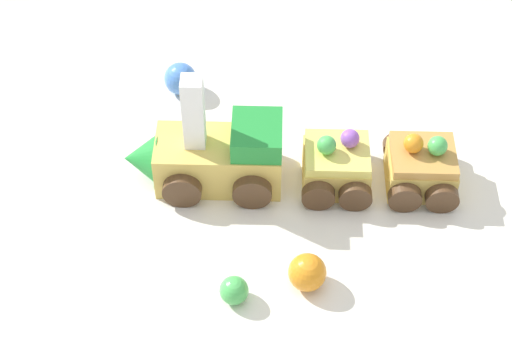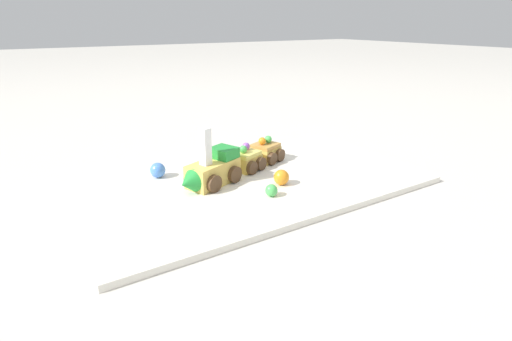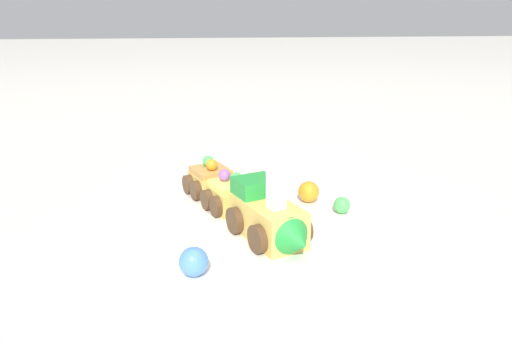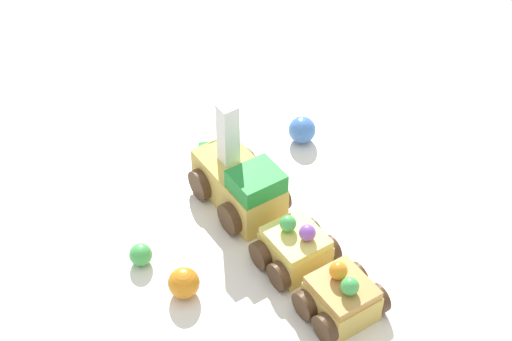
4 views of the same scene
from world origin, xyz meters
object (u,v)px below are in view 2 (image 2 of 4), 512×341
Objects in this scene: gumball_blue at (158,170)px; cake_car_lemon at (245,160)px; gumball_orange at (281,177)px; cake_car_caramel at (265,152)px; gumball_green at (271,190)px; cake_train_locomotive at (210,171)px.

cake_car_lemon is at bearing 163.10° from gumball_blue.
cake_car_caramel is at bearing -111.15° from gumball_orange.
gumball_green is (-0.15, 0.20, -0.00)m from gumball_blue.
gumball_blue is at bearing -40.91° from gumball_orange.
gumball_orange is at bearing 76.74° from cake_car_lemon.
gumball_green is (0.05, 0.04, -0.00)m from gumball_orange.
cake_car_lemon reaches higher than gumball_orange.
cake_train_locomotive is 4.75× the size of gumball_orange.
cake_train_locomotive is 1.67× the size of cake_car_caramel.
gumball_green is at bearing 125.58° from gumball_blue.
cake_train_locomotive is at bearing -57.18° from gumball_green.
gumball_orange is at bearing 47.99° from cake_car_caramel.
gumball_orange is (-0.02, 0.11, -0.01)m from cake_car_lemon.
cake_train_locomotive is 6.32× the size of gumball_green.
cake_car_lemon is 2.78× the size of gumball_blue.
cake_train_locomotive is 0.13m from gumball_green.
gumball_orange is at bearing 127.21° from cake_train_locomotive.
cake_car_lemon is at bearing -102.43° from gumball_green.
cake_train_locomotive is at bearing 0.05° from cake_car_lemon.
cake_car_lemon is 3.78× the size of gumball_green.
gumball_orange is at bearing -143.41° from gumball_green.
gumball_orange is at bearing 139.09° from gumball_blue.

